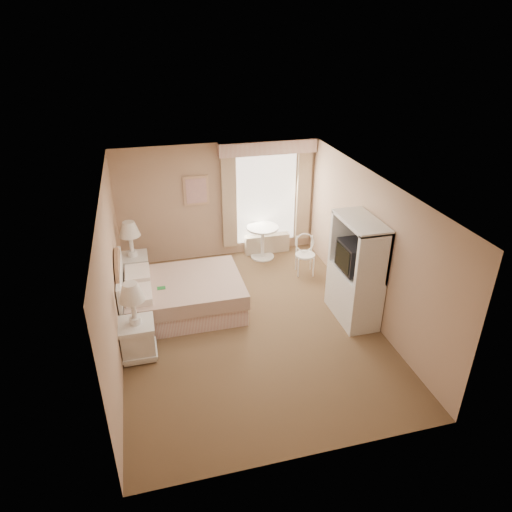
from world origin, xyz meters
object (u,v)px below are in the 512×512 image
object	(u,v)px
nightstand_near	(137,330)
cafe_chair	(305,251)
armoire	(355,278)
bed	(178,295)
round_table	(262,237)
nightstand_far	(134,262)

from	to	relation	value
nightstand_near	cafe_chair	xyz separation A→B (m)	(3.38, 1.90, -0.00)
nightstand_near	armoire	distance (m)	3.67
bed	cafe_chair	distance (m)	2.79
bed	armoire	distance (m)	3.11
nightstand_near	cafe_chair	size ratio (longest dim) A/B	1.54
nightstand_near	round_table	world-z (taller)	nightstand_near
nightstand_far	cafe_chair	bearing A→B (deg)	-5.78
nightstand_far	armoire	world-z (taller)	armoire
bed	cafe_chair	xyz separation A→B (m)	(2.67, 0.80, 0.14)
nightstand_far	bed	bearing A→B (deg)	-58.02
bed	round_table	distance (m)	2.61
bed	nightstand_near	bearing A→B (deg)	-123.31
nightstand_far	cafe_chair	world-z (taller)	nightstand_far
bed	cafe_chair	world-z (taller)	bed
round_table	cafe_chair	world-z (taller)	cafe_chair
nightstand_far	round_table	world-z (taller)	nightstand_far
nightstand_far	cafe_chair	distance (m)	3.40
nightstand_near	armoire	bearing A→B (deg)	2.65
nightstand_far	armoire	size ratio (longest dim) A/B	0.72
cafe_chair	armoire	world-z (taller)	armoire
armoire	nightstand_near	bearing A→B (deg)	-177.35
nightstand_near	armoire	xyz separation A→B (m)	(3.65, 0.17, 0.28)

